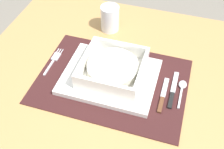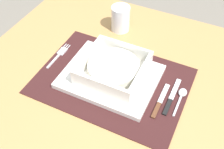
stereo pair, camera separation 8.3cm
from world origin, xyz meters
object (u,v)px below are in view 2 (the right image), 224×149
at_px(porridge_bowl, 113,69).
at_px(bread_knife, 160,103).
at_px(fork, 60,54).
at_px(drinking_glass, 120,20).
at_px(butter_knife, 171,99).
at_px(dining_table, 117,97).
at_px(spoon, 182,95).

relative_size(porridge_bowl, bread_knife, 1.38).
distance_m(fork, drinking_glass, 0.25).
distance_m(butter_knife, drinking_glass, 0.36).
height_order(porridge_bowl, butter_knife, porridge_bowl).
xyz_separation_m(butter_knife, bread_knife, (-0.02, -0.03, 0.00)).
relative_size(fork, bread_knife, 0.96).
relative_size(porridge_bowl, butter_knife, 1.26).
height_order(dining_table, fork, fork).
bearing_deg(fork, butter_knife, -5.65).
xyz_separation_m(spoon, butter_knife, (-0.02, -0.02, -0.00)).
relative_size(dining_table, spoon, 8.61).
bearing_deg(porridge_bowl, fork, 175.29).
relative_size(butter_knife, drinking_glass, 1.55).
bearing_deg(drinking_glass, porridge_bowl, -70.38).
height_order(spoon, butter_knife, spoon).
bearing_deg(bread_knife, drinking_glass, 128.62).
height_order(butter_knife, drinking_glass, drinking_glass).
bearing_deg(bread_knife, butter_knife, 44.40).
bearing_deg(butter_knife, drinking_glass, 135.93).
xyz_separation_m(porridge_bowl, drinking_glass, (-0.08, 0.23, 0.00)).
bearing_deg(bread_knife, dining_table, 158.36).
height_order(porridge_bowl, drinking_glass, drinking_glass).
bearing_deg(fork, porridge_bowl, -7.29).
bearing_deg(spoon, dining_table, 178.35).
bearing_deg(butter_knife, porridge_bowl, 176.12).
bearing_deg(drinking_glass, dining_table, -67.33).
xyz_separation_m(fork, bread_knife, (0.37, -0.05, 0.00)).
bearing_deg(dining_table, drinking_glass, 112.67).
bearing_deg(fork, spoon, -2.10).
bearing_deg(spoon, bread_knife, -135.59).
xyz_separation_m(fork, spoon, (0.42, 0.00, 0.00)).
relative_size(spoon, bread_knife, 0.80).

